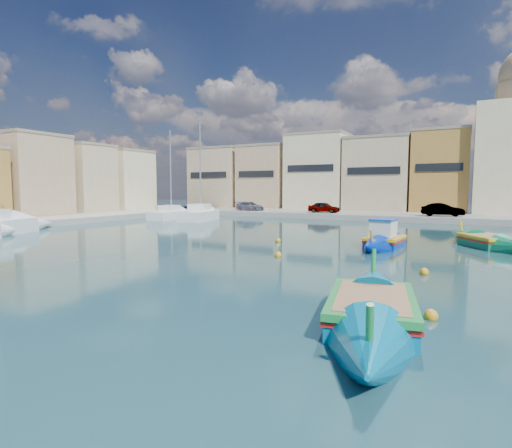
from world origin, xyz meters
The scene contains 12 objects.
ground centered at (0.00, 0.00, 0.00)m, with size 160.00×160.00×0.00m, color #113235.
north_quay centered at (0.00, 32.00, 0.30)m, with size 80.00×8.00×0.60m, color gray.
west_quay centered at (-32.00, 8.00, 0.30)m, with size 8.00×56.00×0.60m, color gray.
north_townhouses centered at (6.68, 39.36, 5.00)m, with size 83.20×7.87×10.19m.
parked_cars centered at (-8.79, 30.50, 1.21)m, with size 26.30×2.07×1.32m.
luzzu_blue_cabin centered at (0.37, 10.04, 0.31)m, with size 2.43×7.32×2.55m.
luzzu_green centered at (5.70, 12.77, 0.26)m, with size 5.70×7.45×2.39m.
luzzu_blue_south centered at (2.52, -3.82, 0.27)m, with size 3.65×9.05×2.55m.
yacht_north centered at (-21.11, 22.54, 0.46)m, with size 4.63×9.11×11.70m.
yacht_midnorth centered at (-24.36, 21.76, 0.42)m, with size 2.72×7.54×10.51m.
yacht_mid centered at (-26.61, 4.35, 0.49)m, with size 5.10×10.32×12.57m.
mooring_buoys centered at (3.13, 5.37, 0.08)m, with size 20.06×20.04×0.36m.
Camera 1 is at (4.55, -13.89, 3.42)m, focal length 28.00 mm.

